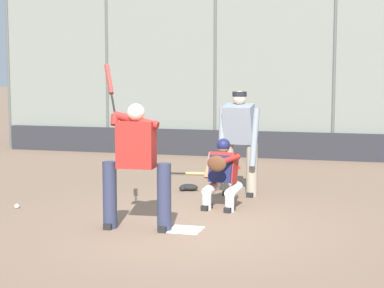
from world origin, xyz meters
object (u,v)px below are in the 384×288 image
(spare_bat_by_padding, at_px, (120,159))
(fielding_glove_on_dirt, at_px, (188,187))
(batter_at_plate, at_px, (136,161))
(umpire_home, at_px, (239,140))
(spare_bat_near_backstop, at_px, (235,166))
(baseball_loose, at_px, (17,206))
(spare_bat_third_base_side, at_px, (194,173))
(catcher_behind_plate, at_px, (222,173))

(spare_bat_by_padding, relative_size, fielding_glove_on_dirt, 2.49)
(fielding_glove_on_dirt, bearing_deg, batter_at_plate, 92.20)
(umpire_home, relative_size, spare_bat_near_backstop, 2.40)
(umpire_home, distance_m, spare_bat_by_padding, 5.20)
(spare_bat_by_padding, height_order, baseball_loose, baseball_loose)
(umpire_home, xyz_separation_m, spare_bat_third_base_side, (1.34, -1.97, -0.94))
(batter_at_plate, bearing_deg, baseball_loose, -21.86)
(batter_at_plate, height_order, spare_bat_third_base_side, batter_at_plate)
(spare_bat_near_backstop, relative_size, fielding_glove_on_dirt, 2.26)
(fielding_glove_on_dirt, bearing_deg, spare_bat_by_padding, -51.55)
(spare_bat_near_backstop, relative_size, baseball_loose, 10.12)
(spare_bat_by_padding, distance_m, spare_bat_third_base_side, 2.81)
(batter_at_plate, bearing_deg, catcher_behind_plate, -120.83)
(catcher_behind_plate, relative_size, spare_bat_by_padding, 1.32)
(spare_bat_near_backstop, relative_size, spare_bat_third_base_side, 0.89)
(umpire_home, distance_m, baseball_loose, 3.79)
(spare_bat_third_base_side, height_order, fielding_glove_on_dirt, fielding_glove_on_dirt)
(catcher_behind_plate, bearing_deg, spare_bat_third_base_side, -59.48)
(umpire_home, bearing_deg, fielding_glove_on_dirt, -8.16)
(umpire_home, bearing_deg, batter_at_plate, 78.21)
(spare_bat_near_backstop, height_order, fielding_glove_on_dirt, fielding_glove_on_dirt)
(catcher_behind_plate, height_order, spare_bat_by_padding, catcher_behind_plate)
(catcher_behind_plate, xyz_separation_m, fielding_glove_on_dirt, (0.92, -1.35, -0.50))
(spare_bat_third_base_side, bearing_deg, catcher_behind_plate, -75.56)
(spare_bat_near_backstop, distance_m, fielding_glove_on_dirt, 3.04)
(umpire_home, height_order, fielding_glove_on_dirt, umpire_home)
(spare_bat_by_padding, height_order, spare_bat_third_base_side, same)
(batter_at_plate, bearing_deg, spare_bat_third_base_side, -87.77)
(spare_bat_near_backstop, xyz_separation_m, spare_bat_by_padding, (2.88, -0.32, 0.00))
(spare_bat_third_base_side, bearing_deg, fielding_glove_on_dirt, -86.35)
(fielding_glove_on_dirt, height_order, baseball_loose, fielding_glove_on_dirt)
(spare_bat_near_backstop, distance_m, spare_bat_by_padding, 2.90)
(fielding_glove_on_dirt, bearing_deg, umpire_home, 165.76)
(spare_bat_near_backstop, distance_m, spare_bat_third_base_side, 1.43)
(baseball_loose, bearing_deg, catcher_behind_plate, -164.77)
(catcher_behind_plate, bearing_deg, batter_at_plate, 70.56)
(catcher_behind_plate, height_order, spare_bat_near_backstop, catcher_behind_plate)
(batter_at_plate, xyz_separation_m, spare_bat_third_base_side, (0.48, -4.65, -0.89))
(batter_at_plate, xyz_separation_m, spare_bat_near_backstop, (-0.11, -5.96, -0.89))
(spare_bat_by_padding, relative_size, baseball_loose, 11.17)
(catcher_behind_plate, distance_m, umpire_home, 1.17)
(catcher_behind_plate, distance_m, spare_bat_third_base_side, 3.38)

